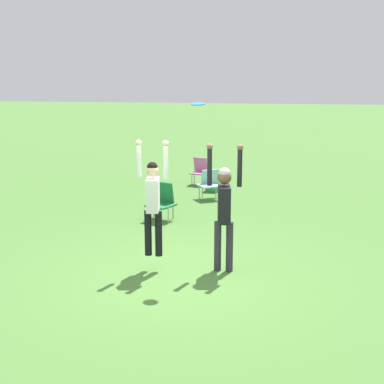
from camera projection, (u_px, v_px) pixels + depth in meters
ground_plane at (181, 274)px, 8.88m from camera, size 120.00×120.00×0.00m
person_jumping at (153, 196)px, 8.79m from camera, size 0.56×0.43×1.95m
person_defending at (224, 205)px, 8.81m from camera, size 0.60×0.47×2.16m
frisbee at (198, 104)px, 8.35m from camera, size 0.22×0.22×0.04m
camping_chair_0 at (210, 182)px, 14.34m from camera, size 0.72×0.79×0.78m
camping_chair_1 at (200, 169)px, 16.23m from camera, size 0.57×0.62×0.83m
camping_chair_2 at (162, 200)px, 12.21m from camera, size 0.71×0.77×0.86m
cooler_box at (212, 185)px, 15.30m from camera, size 0.37×0.31×0.36m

